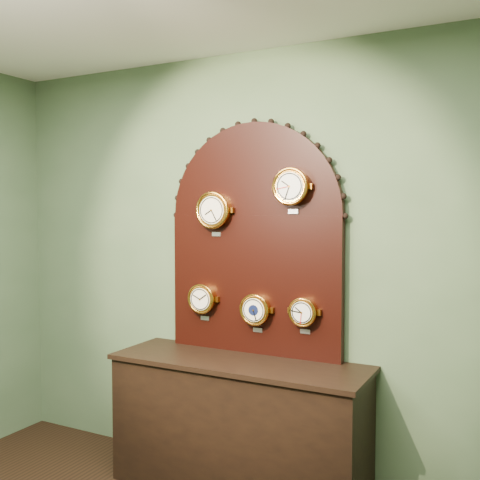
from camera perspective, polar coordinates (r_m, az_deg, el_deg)
The scene contains 8 objects.
wall_back at distance 3.73m, azimuth 1.77°, elevation -2.57°, with size 4.00×4.00×0.00m, color #4D6646.
shop_counter at distance 3.73m, azimuth -0.15°, elevation -18.44°, with size 1.60×0.50×0.80m, color black.
display_board at distance 3.67m, azimuth 1.44°, elevation 0.87°, with size 1.26×0.06×1.53m.
roman_clock at distance 3.73m, azimuth -2.67°, elevation 3.02°, with size 0.25×0.08×0.30m.
arabic_clock at distance 3.49m, azimuth 5.20°, elevation 5.41°, with size 0.23×0.08×0.29m.
hygrometer at distance 3.82m, azimuth -3.81°, elevation -5.93°, with size 0.20×0.08×0.25m.
barometer at distance 3.64m, azimuth 1.59°, elevation -7.03°, with size 0.21×0.08×0.26m.
tide_clock at distance 3.51m, azimuth 6.43°, elevation -7.22°, with size 0.18×0.08×0.23m.
Camera 1 is at (1.61, -0.84, 1.77)m, focal length 42.22 mm.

